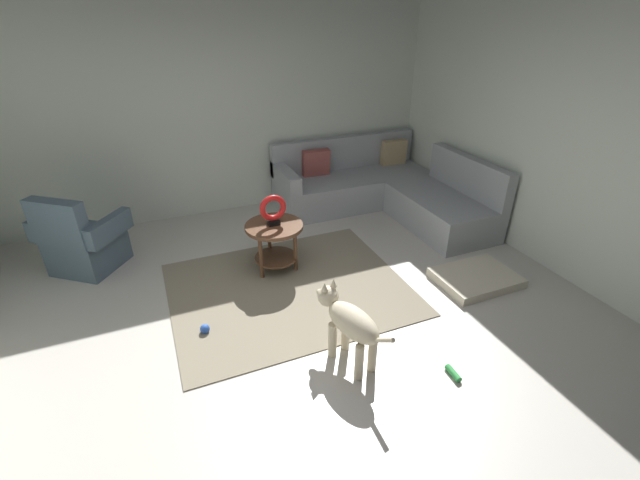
{
  "coord_description": "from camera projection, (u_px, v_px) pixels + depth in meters",
  "views": [
    {
      "loc": [
        -0.93,
        -2.7,
        2.5
      ],
      "look_at": [
        0.45,
        0.6,
        0.55
      ],
      "focal_mm": 24.01,
      "sensor_mm": 36.0,
      "label": 1
    }
  ],
  "objects": [
    {
      "name": "area_rug",
      "position": [
        289.0,
        288.0,
        4.31
      ],
      "size": [
        2.3,
        1.9,
        0.01
      ],
      "primitive_type": "cube",
      "color": "gray",
      "rests_on": "ground_plane"
    },
    {
      "name": "armchair",
      "position": [
        82.0,
        242.0,
        4.51
      ],
      "size": [
        1.0,
        0.96,
        0.88
      ],
      "rotation": [
        0.0,
        0.0,
        -0.65
      ],
      "color": "#4C6070",
      "rests_on": "ground_plane"
    },
    {
      "name": "sectional_couch",
      "position": [
        383.0,
        190.0,
        5.87
      ],
      "size": [
        2.2,
        2.25,
        0.88
      ],
      "color": "#9EA3A8",
      "rests_on": "ground_plane"
    },
    {
      "name": "dog_toy_ball",
      "position": [
        205.0,
        329.0,
        3.72
      ],
      "size": [
        0.08,
        0.08,
        0.08
      ],
      "primitive_type": "sphere",
      "color": "blue",
      "rests_on": "ground_plane"
    },
    {
      "name": "ground_plane",
      "position": [
        299.0,
        340.0,
        3.72
      ],
      "size": [
        6.0,
        6.0,
        0.1
      ],
      "primitive_type": "cube",
      "color": "beige"
    },
    {
      "name": "side_table",
      "position": [
        274.0,
        235.0,
        4.44
      ],
      "size": [
        0.6,
        0.6,
        0.54
      ],
      "color": "brown",
      "rests_on": "ground_plane"
    },
    {
      "name": "dog",
      "position": [
        349.0,
        322.0,
        3.28
      ],
      "size": [
        0.35,
        0.83,
        0.63
      ],
      "rotation": [
        0.0,
        0.0,
        0.28
      ],
      "color": "beige",
      "rests_on": "ground_plane"
    },
    {
      "name": "dog_toy_rope",
      "position": [
        453.0,
        373.0,
        3.29
      ],
      "size": [
        0.06,
        0.16,
        0.05
      ],
      "primitive_type": "cylinder",
      "rotation": [
        0.0,
        1.57,
        1.52
      ],
      "color": "green",
      "rests_on": "ground_plane"
    },
    {
      "name": "dog_bed_mat",
      "position": [
        476.0,
        278.0,
        4.41
      ],
      "size": [
        0.8,
        0.6,
        0.09
      ],
      "primitive_type": "cube",
      "color": "beige",
      "rests_on": "ground_plane"
    },
    {
      "name": "wall_right",
      "position": [
        587.0,
        145.0,
        4.05
      ],
      "size": [
        0.12,
        6.0,
        2.7
      ],
      "primitive_type": "cube",
      "color": "silver",
      "rests_on": "ground_plane"
    },
    {
      "name": "torus_sculpture",
      "position": [
        273.0,
        209.0,
        4.3
      ],
      "size": [
        0.28,
        0.08,
        0.33
      ],
      "color": "black",
      "rests_on": "side_table"
    },
    {
      "name": "wall_back",
      "position": [
        216.0,
        110.0,
        5.43
      ],
      "size": [
        6.0,
        0.12,
        2.7
      ],
      "primitive_type": "cube",
      "color": "silver",
      "rests_on": "ground_plane"
    }
  ]
}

